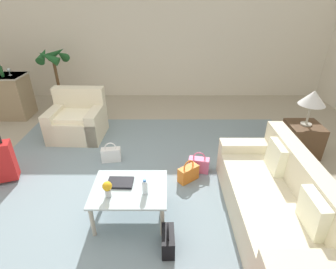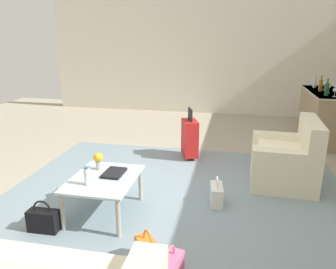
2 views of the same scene
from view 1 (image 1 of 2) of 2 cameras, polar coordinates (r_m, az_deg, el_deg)
ground_plane at (r=3.99m, az=-12.68°, el=-11.60°), size 12.00×12.00×0.00m
wall_back at (r=7.15m, az=-7.25°, el=20.40°), size 10.24×0.12×3.10m
area_rug at (r=4.06m, az=-3.70°, el=-10.00°), size 5.20×4.40×0.01m
couch at (r=3.51m, az=23.01°, el=-13.63°), size 0.90×2.20×0.87m
armchair at (r=5.44m, az=-18.80°, el=2.79°), size 1.02×0.88×0.92m
coffee_table at (r=3.30m, az=-8.21°, el=-12.21°), size 0.90×0.72×0.45m
water_bottle at (r=3.10m, az=-4.92°, el=-11.33°), size 0.06×0.06×0.20m
coffee_table_book at (r=3.33m, az=-10.20°, el=-10.25°), size 0.32×0.22×0.03m
flower_vase at (r=3.11m, az=-12.91°, el=-11.26°), size 0.11×0.11×0.21m
side_table at (r=5.12m, az=27.25°, el=-0.94°), size 0.54×0.54×0.56m
table_lamp at (r=4.84m, az=29.20°, el=6.86°), size 0.42×0.42×0.60m
wine_glass_rightmost at (r=6.68m, az=-31.18°, el=11.88°), size 0.08×0.08×0.15m
wine_bottle_green at (r=6.63m, az=-32.36°, el=11.57°), size 0.07×0.07×0.30m
suitcase_red at (r=4.56m, az=-32.73°, el=-4.91°), size 0.45×0.34×0.85m
handbag_orange at (r=4.00m, az=4.59°, el=-8.41°), size 0.34×0.31×0.36m
handbag_black at (r=3.10m, az=0.12°, el=-22.09°), size 0.15×0.32×0.36m
handbag_pink at (r=4.20m, az=6.86°, el=-6.51°), size 0.34×0.21×0.36m
handbag_white at (r=4.52m, az=-12.13°, el=-4.24°), size 0.34×0.18×0.36m
potted_palm at (r=6.94m, az=-22.97°, el=11.91°), size 0.64×0.64×1.45m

